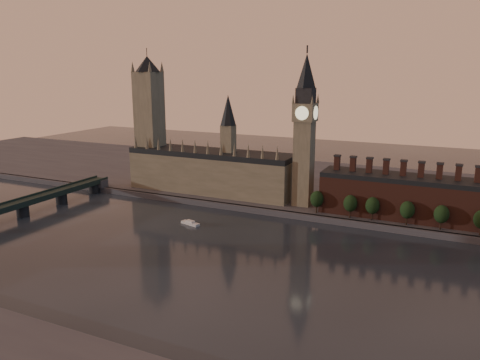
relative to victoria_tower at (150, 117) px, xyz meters
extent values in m
plane|color=black|center=(120.00, -115.00, -59.09)|extent=(900.00, 900.00, 0.00)
cube|color=#4C4C52|center=(120.00, -25.00, -57.09)|extent=(900.00, 4.00, 4.00)
cube|color=#4C4C52|center=(120.00, 65.00, -57.09)|extent=(900.00, 180.00, 4.00)
cube|color=#80765B|center=(55.00, 0.00, -41.09)|extent=(130.00, 30.00, 28.00)
cube|color=black|center=(55.00, 0.00, -25.09)|extent=(130.00, 30.00, 4.00)
cube|color=#80765B|center=(70.00, 0.00, -15.09)|extent=(9.00, 9.00, 24.00)
cone|color=black|center=(70.00, 0.00, 7.91)|extent=(12.00, 12.00, 22.00)
cone|color=#80765B|center=(-4.00, -14.00, -18.09)|extent=(2.60, 2.60, 10.00)
cone|color=#80765B|center=(6.73, -14.00, -18.09)|extent=(2.60, 2.60, 10.00)
cone|color=#80765B|center=(17.45, -14.00, -18.09)|extent=(2.60, 2.60, 10.00)
cone|color=#80765B|center=(28.18, -14.00, -18.09)|extent=(2.60, 2.60, 10.00)
cone|color=#80765B|center=(38.91, -14.00, -18.09)|extent=(2.60, 2.60, 10.00)
cone|color=#80765B|center=(49.64, -14.00, -18.09)|extent=(2.60, 2.60, 10.00)
cone|color=#80765B|center=(60.36, -14.00, -18.09)|extent=(2.60, 2.60, 10.00)
cone|color=#80765B|center=(71.09, -14.00, -18.09)|extent=(2.60, 2.60, 10.00)
cone|color=#80765B|center=(81.82, -14.00, -18.09)|extent=(2.60, 2.60, 10.00)
cone|color=#80765B|center=(92.55, -14.00, -18.09)|extent=(2.60, 2.60, 10.00)
cone|color=#80765B|center=(103.27, -14.00, -18.09)|extent=(2.60, 2.60, 10.00)
cone|color=#80765B|center=(114.00, -14.00, -18.09)|extent=(2.60, 2.60, 10.00)
cube|color=#80765B|center=(0.00, 0.00, -10.09)|extent=(18.00, 18.00, 90.00)
cone|color=black|center=(0.00, 0.00, 40.91)|extent=(24.00, 24.00, 12.00)
cylinder|color=#232326|center=(0.00, 0.00, 46.91)|extent=(0.50, 0.50, 12.00)
cone|color=#80765B|center=(-8.00, -8.00, 38.91)|extent=(3.00, 3.00, 8.00)
cone|color=#80765B|center=(8.00, -8.00, 38.91)|extent=(3.00, 3.00, 8.00)
cone|color=#80765B|center=(-8.00, 8.00, 38.91)|extent=(3.00, 3.00, 8.00)
cone|color=#80765B|center=(8.00, 8.00, 38.91)|extent=(3.00, 3.00, 8.00)
cube|color=#80765B|center=(130.00, -5.00, -26.09)|extent=(12.00, 12.00, 58.00)
cube|color=#80765B|center=(130.00, -5.00, 8.91)|extent=(14.00, 14.00, 12.00)
cube|color=#232326|center=(130.00, -5.00, 19.91)|extent=(11.00, 11.00, 10.00)
cone|color=black|center=(130.00, -5.00, 35.91)|extent=(13.00, 13.00, 22.00)
cylinder|color=#232326|center=(130.00, -5.00, 49.41)|extent=(1.00, 1.00, 5.00)
cylinder|color=beige|center=(130.00, -12.20, 8.91)|extent=(9.00, 0.50, 9.00)
cylinder|color=beige|center=(130.00, 2.20, 8.91)|extent=(9.00, 0.50, 9.00)
cylinder|color=beige|center=(122.80, -5.00, 8.91)|extent=(0.50, 9.00, 9.00)
cylinder|color=beige|center=(137.20, -5.00, 8.91)|extent=(0.50, 9.00, 9.00)
cone|color=#80765B|center=(123.50, -11.50, 17.91)|extent=(2.00, 2.00, 6.00)
cone|color=#80765B|center=(136.50, -11.50, 17.91)|extent=(2.00, 2.00, 6.00)
cone|color=#80765B|center=(123.50, 1.50, 17.91)|extent=(2.00, 2.00, 6.00)
cone|color=#80765B|center=(136.50, 1.50, 17.91)|extent=(2.00, 2.00, 6.00)
cube|color=#552A20|center=(200.00, -5.00, -43.09)|extent=(110.00, 25.00, 24.00)
cube|color=black|center=(200.00, -5.00, -29.59)|extent=(110.00, 25.00, 3.00)
cube|color=#552A20|center=(153.00, -5.00, -23.59)|extent=(3.50, 3.50, 9.00)
cube|color=#232326|center=(153.00, -5.00, -18.59)|extent=(4.20, 4.20, 1.00)
cube|color=#552A20|center=(163.44, -5.00, -23.59)|extent=(3.50, 3.50, 9.00)
cube|color=#232326|center=(163.44, -5.00, -18.59)|extent=(4.20, 4.20, 1.00)
cube|color=#552A20|center=(173.89, -5.00, -23.59)|extent=(3.50, 3.50, 9.00)
cube|color=#232326|center=(173.89, -5.00, -18.59)|extent=(4.20, 4.20, 1.00)
cube|color=#552A20|center=(184.33, -5.00, -23.59)|extent=(3.50, 3.50, 9.00)
cube|color=#232326|center=(184.33, -5.00, -18.59)|extent=(4.20, 4.20, 1.00)
cube|color=#552A20|center=(194.78, -5.00, -23.59)|extent=(3.50, 3.50, 9.00)
cube|color=#232326|center=(194.78, -5.00, -18.59)|extent=(4.20, 4.20, 1.00)
cube|color=#552A20|center=(205.22, -5.00, -23.59)|extent=(3.50, 3.50, 9.00)
cube|color=#232326|center=(205.22, -5.00, -18.59)|extent=(4.20, 4.20, 1.00)
cube|color=#552A20|center=(215.67, -5.00, -23.59)|extent=(3.50, 3.50, 9.00)
cube|color=#232326|center=(215.67, -5.00, -18.59)|extent=(4.20, 4.20, 1.00)
cube|color=#552A20|center=(226.11, -5.00, -23.59)|extent=(3.50, 3.50, 9.00)
cube|color=#232326|center=(226.11, -5.00, -18.59)|extent=(4.20, 4.20, 1.00)
cube|color=#552A20|center=(236.56, -5.00, -23.59)|extent=(3.50, 3.50, 9.00)
cube|color=#232326|center=(236.56, -5.00, -18.59)|extent=(4.20, 4.20, 1.00)
cylinder|color=black|center=(144.26, -19.54, -52.09)|extent=(0.80, 0.80, 6.00)
ellipsoid|color=black|center=(144.26, -19.54, -45.59)|extent=(8.60, 8.60, 10.75)
cylinder|color=black|center=(166.32, -20.63, -52.09)|extent=(0.80, 0.80, 6.00)
ellipsoid|color=black|center=(166.32, -20.63, -45.59)|extent=(8.60, 8.60, 10.75)
cylinder|color=black|center=(179.82, -19.64, -52.09)|extent=(0.80, 0.80, 6.00)
ellipsoid|color=black|center=(179.82, -19.64, -45.59)|extent=(8.60, 8.60, 10.75)
cylinder|color=black|center=(200.44, -20.18, -52.09)|extent=(0.80, 0.80, 6.00)
ellipsoid|color=black|center=(200.44, -20.18, -45.59)|extent=(8.60, 8.60, 10.75)
cylinder|color=black|center=(219.44, -20.66, -52.09)|extent=(0.80, 0.80, 6.00)
ellipsoid|color=black|center=(219.44, -20.66, -45.59)|extent=(8.60, 8.60, 10.75)
cylinder|color=black|center=(240.32, -21.48, -52.09)|extent=(0.80, 0.80, 6.00)
cube|color=#4C4C52|center=(-35.00, -25.00, -52.09)|extent=(14.00, 8.00, 6.00)
cylinder|color=#232326|center=(-35.00, -98.00, -55.21)|extent=(8.00, 8.00, 7.75)
cylinder|color=#232326|center=(-35.00, -64.00, -55.21)|extent=(8.00, 8.00, 7.75)
cylinder|color=#232326|center=(-35.00, -30.00, -55.21)|extent=(8.00, 8.00, 7.75)
cube|color=silver|center=(75.48, -65.20, -58.33)|extent=(13.85, 6.98, 1.52)
cube|color=silver|center=(75.48, -65.20, -56.99)|extent=(6.24, 4.18, 1.14)
camera|label=1|loc=(224.15, -306.68, 36.30)|focal=35.00mm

